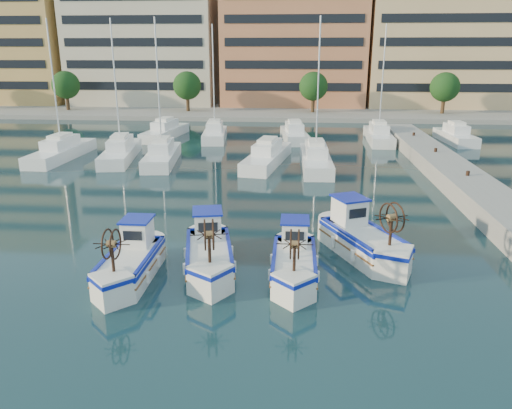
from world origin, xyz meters
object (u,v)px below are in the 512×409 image
(fishing_boat_b, at_px, (209,251))
(fishing_boat_c, at_px, (294,259))
(fishing_boat_a, at_px, (131,260))
(fishing_boat_d, at_px, (361,237))

(fishing_boat_b, xyz_separation_m, fishing_boat_c, (3.64, -0.44, -0.05))
(fishing_boat_a, distance_m, fishing_boat_c, 6.71)
(fishing_boat_a, height_order, fishing_boat_d, fishing_boat_d)
(fishing_boat_a, bearing_deg, fishing_boat_c, 5.24)
(fishing_boat_a, height_order, fishing_boat_c, fishing_boat_a)
(fishing_boat_d, bearing_deg, fishing_boat_a, 173.12)
(fishing_boat_b, xyz_separation_m, fishing_boat_d, (6.68, 2.14, 0.05))
(fishing_boat_d, bearing_deg, fishing_boat_c, -164.69)
(fishing_boat_b, bearing_deg, fishing_boat_d, 6.54)
(fishing_boat_b, bearing_deg, fishing_boat_a, -172.26)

